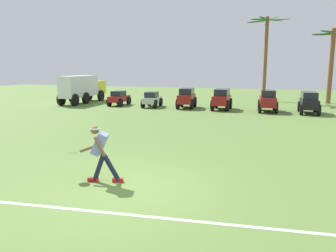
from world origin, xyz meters
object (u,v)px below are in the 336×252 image
Objects in this scene: frisbee_thrower at (100,150)px; palm_tree_left_of_centre at (331,60)px; frisbee_in_flight at (73,153)px; parked_car_slot_b at (152,99)px; parked_car_slot_c at (187,98)px; parked_car_slot_f at (309,102)px; parked_car_slot_d at (222,99)px; box_truck at (83,88)px; palm_tree_far_left at (266,49)px; parked_car_slot_a at (119,98)px; parked_car_slot_e at (268,100)px.

palm_tree_left_of_centre is at bearing 71.24° from frisbee_thrower.
parked_car_slot_b reaches higher than frisbee_in_flight.
parked_car_slot_f is (7.97, -0.23, -0.02)m from parked_car_slot_c.
parked_car_slot_b is 5.07m from parked_car_slot_d.
frisbee_thrower is 16.04m from parked_car_slot_b.
parked_car_slot_d is 5.47m from parked_car_slot_f.
parked_car_slot_c is (-1.51, 15.53, 0.08)m from frisbee_in_flight.
parked_car_slot_c is 1.03× the size of parked_car_slot_d.
frisbee_thrower is 0.24× the size of box_truck.
palm_tree_far_left reaches higher than palm_tree_left_of_centre.
parked_car_slot_a is 0.37× the size of box_truck.
palm_tree_left_of_centre reaches higher than parked_car_slot_f.
frisbee_thrower is at bearing -96.17° from palm_tree_far_left.
frisbee_in_flight is 0.15× the size of parked_car_slot_c.
frisbee_in_flight is at bearing -93.71° from parked_car_slot_d.
parked_car_slot_a is 0.98× the size of parked_car_slot_b.
parked_car_slot_a is 2.76m from parked_car_slot_b.
parked_car_slot_f is at bearing -105.16° from palm_tree_left_of_centre.
parked_car_slot_f is 17.00m from box_truck.
parked_car_slot_a is at bearing -11.33° from box_truck.
parked_car_slot_a is at bearing 179.34° from parked_car_slot_e.
frisbee_thrower reaches higher than parked_car_slot_b.
box_truck is 1.02× the size of palm_tree_left_of_centre.
parked_car_slot_d is 0.40× the size of box_truck.
parked_car_slot_b is at bearing 179.99° from parked_car_slot_f.
palm_tree_far_left reaches higher than box_truck.
parked_car_slot_a is at bearing 177.03° from parked_car_slot_b.
frisbee_in_flight is at bearing -84.45° from parked_car_slot_c.
parked_car_slot_b is 2.58m from parked_car_slot_c.
parked_car_slot_c is at bearing 95.55° from frisbee_in_flight.
frisbee_in_flight is (-0.80, -0.02, -0.13)m from frisbee_thrower.
parked_car_slot_b is 11.52m from palm_tree_far_left.
parked_car_slot_a is 10.83m from parked_car_slot_e.
palm_tree_far_left reaches higher than parked_car_slot_b.
palm_tree_far_left is at bearing 81.90° from frisbee_in_flight.
frisbee_in_flight is 15.47m from parked_car_slot_d.
box_truck is 15.84m from palm_tree_far_left.
palm_tree_far_left reaches higher than parked_car_slot_e.
palm_tree_left_of_centre is (12.43, 6.99, 2.89)m from parked_car_slot_b.
parked_car_slot_d is at bearing 86.29° from frisbee_in_flight.
frisbee_thrower is 3.93× the size of frisbee_in_flight.
parked_car_slot_c is 1.01× the size of parked_car_slot_f.
parked_car_slot_d is 0.33× the size of palm_tree_far_left.
box_truck is (-11.50, 0.74, 0.49)m from parked_car_slot_d.
frisbee_thrower reaches higher than parked_car_slot_a.
palm_tree_far_left is at bearing 73.55° from parked_car_slot_d.
parked_car_slot_e reaches higher than parked_car_slot_a.
frisbee_thrower is 0.59× the size of parked_car_slot_d.
parked_car_slot_e is 1.00× the size of parked_car_slot_f.
parked_car_slot_a is at bearing 179.96° from parked_car_slot_d.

